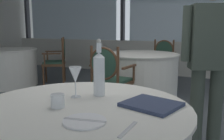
{
  "coord_description": "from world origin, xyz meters",
  "views": [
    {
      "loc": [
        0.89,
        -2.45,
        1.19
      ],
      "look_at": [
        0.25,
        -1.07,
        0.93
      ],
      "focal_mm": 39.57,
      "sensor_mm": 36.0,
      "label": 1
    }
  ],
  "objects_px": {
    "menu_book": "(151,104)",
    "dining_chair_0_1": "(58,57)",
    "wine_glass": "(75,75)",
    "dining_chair_1_1": "(109,75)",
    "diner_person_0": "(209,55)",
    "water_tumbler": "(58,101)",
    "side_plate": "(85,121)",
    "water_bottle": "(99,73)",
    "dining_chair_1_0": "(162,59)"
  },
  "relations": [
    {
      "from": "wine_glass",
      "to": "water_tumbler",
      "type": "bearing_deg",
      "value": -83.75
    },
    {
      "from": "dining_chair_1_0",
      "to": "dining_chair_1_1",
      "type": "relative_size",
      "value": 0.98
    },
    {
      "from": "side_plate",
      "to": "dining_chair_1_1",
      "type": "height_order",
      "value": "dining_chair_1_1"
    },
    {
      "from": "wine_glass",
      "to": "dining_chair_0_1",
      "type": "distance_m",
      "value": 3.81
    },
    {
      "from": "wine_glass",
      "to": "dining_chair_1_1",
      "type": "relative_size",
      "value": 0.2
    },
    {
      "from": "dining_chair_1_0",
      "to": "dining_chair_1_1",
      "type": "xyz_separation_m",
      "value": [
        -0.21,
        -2.11,
        0.0
      ]
    },
    {
      "from": "side_plate",
      "to": "water_tumbler",
      "type": "bearing_deg",
      "value": 153.09
    },
    {
      "from": "side_plate",
      "to": "dining_chair_0_1",
      "type": "xyz_separation_m",
      "value": [
        -2.64,
        3.3,
        -0.2
      ]
    },
    {
      "from": "water_tumbler",
      "to": "dining_chair_1_0",
      "type": "distance_m",
      "value": 4.01
    },
    {
      "from": "water_bottle",
      "to": "water_tumbler",
      "type": "xyz_separation_m",
      "value": [
        -0.09,
        -0.31,
        -0.11
      ]
    },
    {
      "from": "dining_chair_1_1",
      "to": "wine_glass",
      "type": "bearing_deg",
      "value": -155.74
    },
    {
      "from": "water_tumbler",
      "to": "wine_glass",
      "type": "bearing_deg",
      "value": 96.25
    },
    {
      "from": "water_tumbler",
      "to": "dining_chair_1_0",
      "type": "bearing_deg",
      "value": 95.31
    },
    {
      "from": "side_plate",
      "to": "diner_person_0",
      "type": "height_order",
      "value": "diner_person_0"
    },
    {
      "from": "dining_chair_1_0",
      "to": "dining_chair_1_1",
      "type": "distance_m",
      "value": 2.12
    },
    {
      "from": "wine_glass",
      "to": "menu_book",
      "type": "height_order",
      "value": "wine_glass"
    },
    {
      "from": "water_tumbler",
      "to": "menu_book",
      "type": "bearing_deg",
      "value": 27.16
    },
    {
      "from": "water_bottle",
      "to": "diner_person_0",
      "type": "distance_m",
      "value": 1.26
    },
    {
      "from": "side_plate",
      "to": "diner_person_0",
      "type": "bearing_deg",
      "value": 74.31
    },
    {
      "from": "side_plate",
      "to": "dining_chair_1_0",
      "type": "relative_size",
      "value": 0.22
    },
    {
      "from": "water_tumbler",
      "to": "dining_chair_0_1",
      "type": "bearing_deg",
      "value": 126.98
    },
    {
      "from": "water_bottle",
      "to": "dining_chair_0_1",
      "type": "height_order",
      "value": "water_bottle"
    },
    {
      "from": "dining_chair_1_1",
      "to": "water_bottle",
      "type": "bearing_deg",
      "value": -150.94
    },
    {
      "from": "side_plate",
      "to": "water_tumbler",
      "type": "relative_size",
      "value": 2.72
    },
    {
      "from": "dining_chair_0_1",
      "to": "diner_person_0",
      "type": "bearing_deg",
      "value": 117.96
    },
    {
      "from": "water_tumbler",
      "to": "dining_chair_1_0",
      "type": "height_order",
      "value": "dining_chair_1_0"
    },
    {
      "from": "water_bottle",
      "to": "wine_glass",
      "type": "relative_size",
      "value": 1.89
    },
    {
      "from": "water_bottle",
      "to": "dining_chair_1_0",
      "type": "distance_m",
      "value": 3.72
    },
    {
      "from": "water_tumbler",
      "to": "side_plate",
      "type": "bearing_deg",
      "value": -26.91
    },
    {
      "from": "dining_chair_0_1",
      "to": "wine_glass",
      "type": "bearing_deg",
      "value": 96.23
    },
    {
      "from": "menu_book",
      "to": "water_tumbler",
      "type": "bearing_deg",
      "value": -137.15
    },
    {
      "from": "water_bottle",
      "to": "menu_book",
      "type": "relative_size",
      "value": 1.27
    },
    {
      "from": "dining_chair_0_1",
      "to": "dining_chair_1_1",
      "type": "height_order",
      "value": "dining_chair_0_1"
    },
    {
      "from": "dining_chair_1_1",
      "to": "diner_person_0",
      "type": "xyz_separation_m",
      "value": [
        1.26,
        -0.44,
        0.37
      ]
    },
    {
      "from": "water_tumbler",
      "to": "dining_chair_1_1",
      "type": "xyz_separation_m",
      "value": [
        -0.58,
        1.87,
        -0.24
      ]
    },
    {
      "from": "side_plate",
      "to": "dining_chair_1_1",
      "type": "xyz_separation_m",
      "value": [
        -0.83,
        1.99,
        -0.2
      ]
    },
    {
      "from": "water_tumbler",
      "to": "dining_chair_1_1",
      "type": "height_order",
      "value": "dining_chair_1_1"
    },
    {
      "from": "water_tumbler",
      "to": "dining_chair_0_1",
      "type": "distance_m",
      "value": 3.99
    },
    {
      "from": "water_bottle",
      "to": "dining_chair_0_1",
      "type": "distance_m",
      "value": 3.81
    },
    {
      "from": "water_bottle",
      "to": "diner_person_0",
      "type": "bearing_deg",
      "value": 62.19
    },
    {
      "from": "wine_glass",
      "to": "dining_chair_1_0",
      "type": "height_order",
      "value": "wine_glass"
    },
    {
      "from": "water_tumbler",
      "to": "diner_person_0",
      "type": "relative_size",
      "value": 0.05
    },
    {
      "from": "side_plate",
      "to": "wine_glass",
      "type": "bearing_deg",
      "value": 128.35
    },
    {
      "from": "dining_chair_0_1",
      "to": "dining_chair_1_0",
      "type": "distance_m",
      "value": 2.18
    },
    {
      "from": "menu_book",
      "to": "dining_chair_1_1",
      "type": "xyz_separation_m",
      "value": [
        -1.04,
        1.63,
        -0.21
      ]
    },
    {
      "from": "menu_book",
      "to": "dining_chair_0_1",
      "type": "height_order",
      "value": "dining_chair_0_1"
    },
    {
      "from": "wine_glass",
      "to": "dining_chair_0_1",
      "type": "relative_size",
      "value": 0.2
    },
    {
      "from": "water_tumbler",
      "to": "diner_person_0",
      "type": "distance_m",
      "value": 1.59
    },
    {
      "from": "wine_glass",
      "to": "dining_chair_1_0",
      "type": "xyz_separation_m",
      "value": [
        -0.35,
        3.77,
        -0.34
      ]
    },
    {
      "from": "dining_chair_0_1",
      "to": "dining_chair_1_0",
      "type": "xyz_separation_m",
      "value": [
        2.02,
        0.81,
        -0.01
      ]
    }
  ]
}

